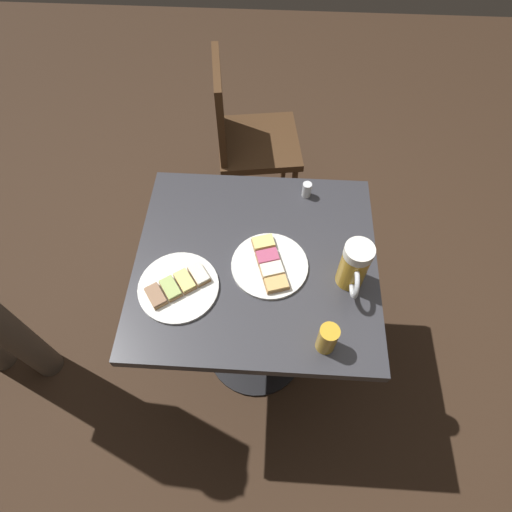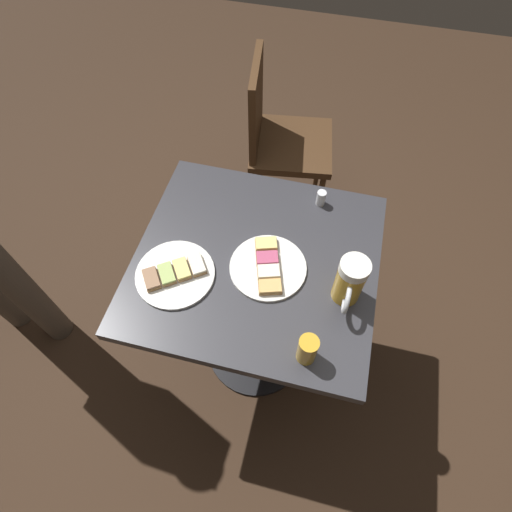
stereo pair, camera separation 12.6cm
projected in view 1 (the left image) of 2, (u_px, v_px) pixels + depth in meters
The scene contains 8 objects.
ground_plane at pixel (256, 348), 1.93m from camera, with size 6.00×6.00×0.00m, color #382619.
cafe_table at pixel (256, 287), 1.43m from camera, with size 0.69×0.74×0.77m.
plate_near at pixel (270, 265), 1.26m from camera, with size 0.23×0.23×0.03m.
plate_far at pixel (178, 286), 1.22m from camera, with size 0.24×0.24×0.03m.
beer_mug at pixel (354, 267), 1.17m from camera, with size 0.14×0.08×0.17m.
beer_glass_small at pixel (327, 339), 1.09m from camera, with size 0.05×0.05×0.10m, color gold.
salt_shaker at pixel (307, 190), 1.39m from camera, with size 0.03×0.03×0.05m, color silver.
cafe_chair at pixel (245, 136), 1.95m from camera, with size 0.43×0.43×0.88m.
Camera 1 is at (0.68, 0.04, 1.85)m, focal length 29.23 mm.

